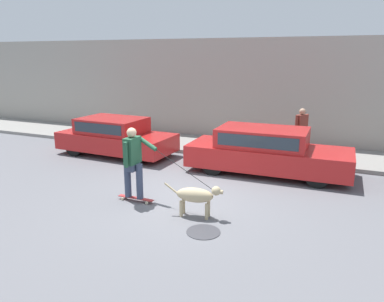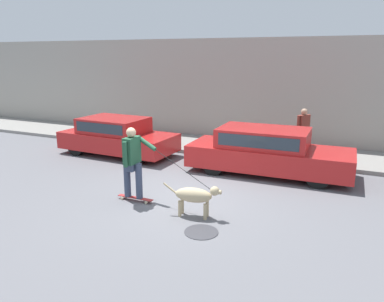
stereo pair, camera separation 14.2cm
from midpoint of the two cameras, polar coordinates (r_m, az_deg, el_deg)
ground_plane at (r=9.04m, az=-2.49°, el=-7.13°), size 36.00×36.00×0.00m
back_wall at (r=14.55m, az=8.75°, el=8.96°), size 32.00×0.30×3.94m
sidewalk_curb at (r=13.52m, az=6.88°, el=0.40°), size 30.00×2.50×0.12m
parked_car_0 at (r=12.96m, az=-11.90°, el=2.11°), size 4.01×1.85×1.26m
parked_car_1 at (r=10.87m, az=10.91°, el=-0.09°), size 4.60×1.79×1.31m
dog at (r=7.86m, az=0.18°, el=-6.82°), size 1.27×0.41×0.72m
skateboarder at (r=8.64m, az=-9.42°, el=-1.40°), size 2.51×0.64×1.75m
pedestrian_with_bag at (r=12.69m, az=15.94°, el=3.20°), size 0.45×0.60×1.53m
manhole_cover at (r=7.39m, az=1.18°, el=-12.22°), size 0.66×0.66×0.01m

